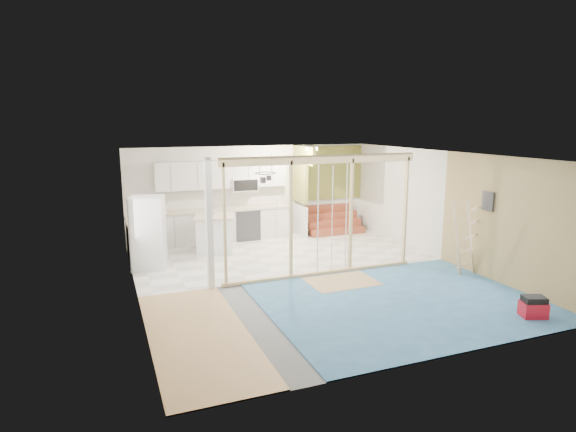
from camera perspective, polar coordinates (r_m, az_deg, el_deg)
name	(u,v)px	position (r m, az deg, el deg)	size (l,w,h in m)	color
room	(309,217)	(10.06, 2.46, -0.15)	(7.01, 8.01, 2.61)	slate
floor_overlays	(310,275)	(10.47, 2.64, -7.00)	(7.00, 8.00, 0.03)	silver
stud_frame	(297,204)	(9.90, 1.04, 1.47)	(4.66, 0.14, 2.60)	tan
base_cabinets	(202,229)	(12.92, -10.21, -1.57)	(4.45, 2.24, 0.93)	silver
upper_cabinets	(224,175)	(13.30, -7.54, 4.79)	(3.60, 0.41, 0.85)	silver
green_partition	(322,202)	(14.23, 4.04, 1.71)	(2.25, 1.51, 2.60)	olive
pot_rack	(265,175)	(11.59, -2.69, 4.83)	(0.52, 0.52, 0.72)	black
sheathing_panel	(511,223)	(10.44, 24.94, -0.78)	(0.02, 4.00, 2.60)	tan
electrical_panel	(488,201)	(10.76, 22.61, 1.63)	(0.04, 0.30, 0.40)	#39393E
ceiling_light	(312,149)	(13.20, 2.82, 7.96)	(0.32, 0.32, 0.08)	#FFEABF
fridge	(149,233)	(11.18, -16.20, -1.94)	(0.86, 0.84, 1.65)	silver
island	(215,234)	(12.33, -8.66, -2.10)	(1.20, 1.20, 0.95)	white
bowl	(211,213)	(12.35, -9.10, 0.33)	(0.25, 0.25, 0.06)	silver
soap_bottle_a	(165,208)	(12.88, -14.39, 0.95)	(0.11, 0.11, 0.28)	silver
soap_bottle_b	(278,201)	(13.77, -1.14, 1.79)	(0.09, 0.10, 0.21)	white
toolbox	(533,308)	(9.24, 27.09, -9.65)	(0.48, 0.42, 0.38)	#AA0F1D
ladder	(465,238)	(10.92, 20.27, -2.47)	(0.87, 0.07, 1.62)	tan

